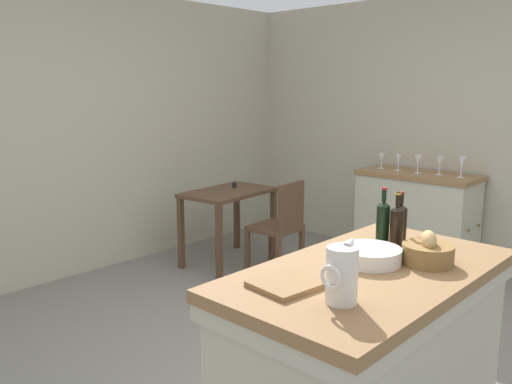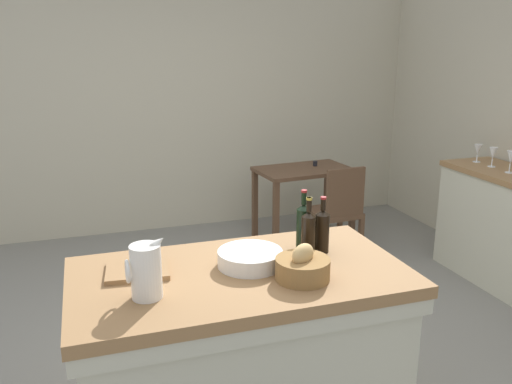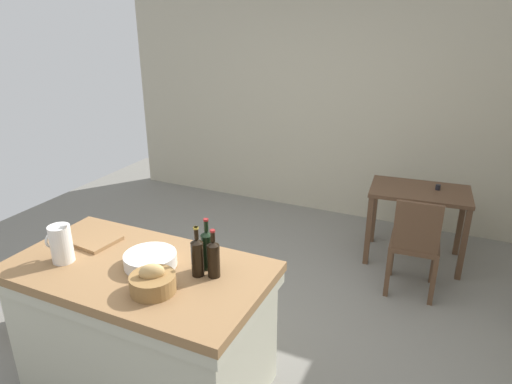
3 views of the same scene
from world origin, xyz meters
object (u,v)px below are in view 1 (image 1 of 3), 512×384
object	(u,v)px
wine_glass_far_left	(462,163)
cutting_board	(287,284)
bread_basket	(428,252)
wine_bottle_dark	(400,223)
pitcher	(342,274)
wine_glass_right	(398,159)
writing_desk	(228,202)
wine_bottle_amber	(383,221)
island_table	(367,344)
wine_glass_middle	(418,161)
wine_bottle_green	(397,226)
wash_bowl	(370,255)
wine_glass_far_right	(382,158)
wine_glass_left	(440,162)
wooden_chair	(280,225)
side_cabinet	(416,220)

from	to	relation	value
wine_glass_far_left	cutting_board	bearing A→B (deg)	-170.96
bread_basket	wine_bottle_dark	xyz separation A→B (m)	(0.22, 0.27, 0.06)
pitcher	wine_glass_right	bearing A→B (deg)	24.58
writing_desk	wine_bottle_amber	xyz separation A→B (m)	(-0.97, -2.24, 0.38)
island_table	wine_glass_right	size ratio (longest dim) A/B	9.75
island_table	wine_glass_far_left	distance (m)	2.69
cutting_board	wine_glass_middle	world-z (taller)	wine_glass_middle
wine_bottle_green	wash_bowl	bearing A→B (deg)	-174.97
island_table	bread_basket	size ratio (longest dim) A/B	6.31
wine_glass_middle	wine_glass_far_right	bearing A→B (deg)	85.75
cutting_board	bread_basket	bearing A→B (deg)	-23.64
pitcher	cutting_board	size ratio (longest dim) A/B	0.96
wine_bottle_amber	wine_glass_far_right	distance (m)	2.48
wine_glass_left	wine_bottle_green	bearing A→B (deg)	-161.02
wooden_chair	writing_desk	bearing A→B (deg)	95.07
side_cabinet	wine_glass_left	size ratio (longest dim) A/B	6.58
wine_bottle_dark	island_table	bearing A→B (deg)	-167.65
bread_basket	wine_glass_middle	world-z (taller)	wine_glass_middle
wine_glass_far_left	wine_bottle_green	bearing A→B (deg)	-165.99
side_cabinet	wash_bowl	world-z (taller)	wash_bowl
pitcher	bread_basket	distance (m)	0.70
cutting_board	wine_bottle_amber	world-z (taller)	wine_bottle_amber
wine_glass_middle	wine_glass_far_left	bearing A→B (deg)	-82.52
wine_glass_left	writing_desk	bearing A→B (deg)	126.67
wine_bottle_green	wine_glass_far_right	bearing A→B (deg)	31.92
wine_bottle_dark	wine_glass_middle	bearing A→B (deg)	24.08
bread_basket	wine_glass_far_left	bearing A→B (deg)	18.85
wine_glass_left	wine_glass_far_left	bearing A→B (deg)	-88.49
island_table	wash_bowl	world-z (taller)	wash_bowl
cutting_board	wine_glass_middle	xyz separation A→B (m)	(2.96, 0.87, 0.16)
cutting_board	wine_bottle_amber	xyz separation A→B (m)	(0.85, 0.03, 0.12)
wine_bottle_dark	wine_bottle_green	bearing A→B (deg)	-162.75
bread_basket	cutting_board	world-z (taller)	bread_basket
wash_bowl	wine_glass_right	size ratio (longest dim) A/B	1.94
pitcher	bread_basket	world-z (taller)	pitcher
side_cabinet	wine_glass_middle	world-z (taller)	wine_glass_middle
wine_glass_left	wine_glass_right	xyz separation A→B (m)	(-0.03, 0.40, -0.01)
bread_basket	cutting_board	xyz separation A→B (m)	(-0.70, 0.31, -0.05)
wash_bowl	wooden_chair	bearing A→B (deg)	52.15
wooden_chair	wine_bottle_amber	distance (m)	1.99
writing_desk	wine_bottle_green	size ratio (longest dim) A/B	3.09
wine_glass_left	island_table	bearing A→B (deg)	-162.15
bread_basket	wine_bottle_green	world-z (taller)	wine_bottle_green
bread_basket	wine_glass_far_right	xyz separation A→B (m)	(2.28, 1.58, 0.10)
wine_glass_middle	island_table	bearing A→B (deg)	-157.99
wine_bottle_dark	wine_glass_middle	world-z (taller)	wine_bottle_dark
wooden_chair	wash_bowl	size ratio (longest dim) A/B	2.84
side_cabinet	wine_glass_far_right	xyz separation A→B (m)	(-0.01, 0.40, 0.56)
island_table	wine_glass_far_left	bearing A→B (deg)	13.59
pitcher	wash_bowl	bearing A→B (deg)	19.37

